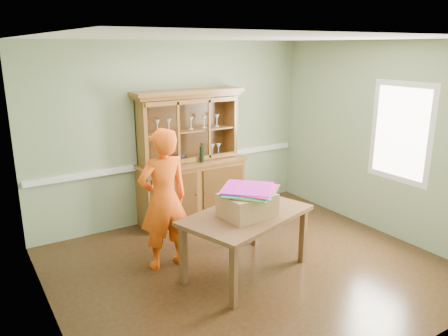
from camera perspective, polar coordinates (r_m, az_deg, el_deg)
floor at (r=5.50m, az=3.41°, el=-12.79°), size 4.50×4.50×0.00m
ceiling at (r=4.84m, az=3.95°, el=16.60°), size 4.50×4.50×0.00m
wall_back at (r=6.68m, az=-6.39°, el=4.63°), size 4.50×0.00×4.50m
wall_left at (r=4.16m, az=-22.47°, el=-3.32°), size 0.00×4.00×4.00m
wall_right at (r=6.54m, az=19.93°, el=3.54°), size 0.00×4.00×4.00m
wall_front at (r=3.65m, az=22.35°, el=-5.92°), size 4.50×0.00×4.50m
chair_rail at (r=6.76m, az=-6.19°, el=0.85°), size 4.41×0.05×0.08m
framed_map at (r=4.40m, az=-23.17°, el=0.30°), size 0.03×0.60×0.46m
window_panel at (r=6.32m, az=22.06°, el=4.33°), size 0.03×0.96×1.36m
china_hutch at (r=6.70m, az=-4.34°, el=-0.96°), size 1.70×0.56×2.00m
dining_table at (r=5.12m, az=2.94°, el=-6.85°), size 1.69×1.29×0.75m
cardboard_box at (r=4.96m, az=3.07°, el=-4.85°), size 0.60×0.49×0.26m
kite_stack at (r=4.94m, az=3.20°, el=-2.94°), size 0.76×0.76×0.06m
person at (r=5.23m, az=-7.89°, el=-4.10°), size 0.63×0.42×1.72m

